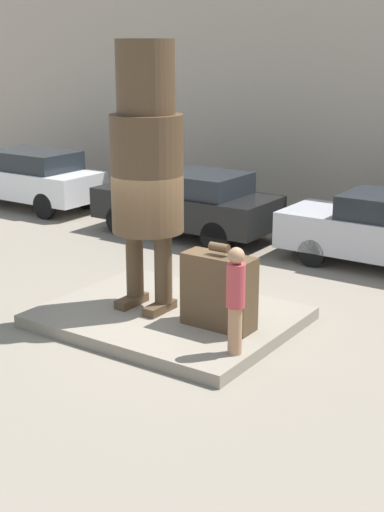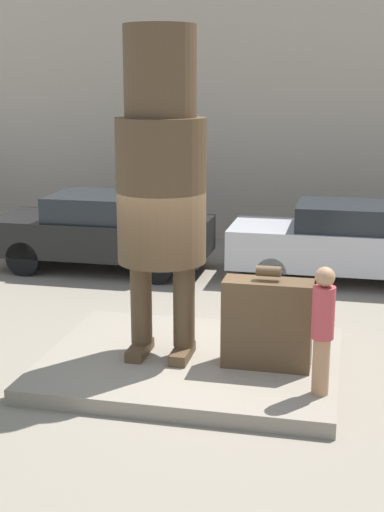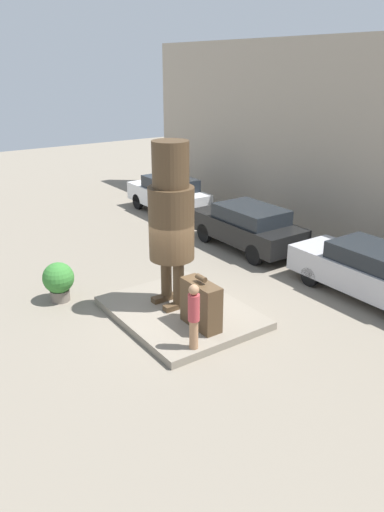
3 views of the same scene
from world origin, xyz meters
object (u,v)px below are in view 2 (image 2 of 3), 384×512
at_px(tourist, 323,326).
at_px(parked_car_silver, 354,241).
at_px(parked_car_black, 104,229).
at_px(statue_figure, 161,170).
at_px(giant_suitcase, 267,323).

distance_m(tourist, parked_car_silver, 5.96).
bearing_deg(parked_car_black, tourist, 129.85).
distance_m(statue_figure, giant_suitcase, 2.46).
distance_m(giant_suitcase, parked_car_silver, 5.32).
bearing_deg(statue_figure, parked_car_black, 117.79).
height_order(statue_figure, tourist, statue_figure).
xyz_separation_m(parked_car_black, parked_car_silver, (5.16, 0.21, -0.04)).
distance_m(giant_suitcase, tourist, 1.09).
relative_size(statue_figure, tourist, 2.75).
distance_m(tourist, parked_car_black, 7.48).
relative_size(statue_figure, parked_car_black, 0.97).
distance_m(giant_suitcase, parked_car_black, 6.43).
relative_size(giant_suitcase, parked_car_silver, 0.29).
xyz_separation_m(tourist, parked_car_silver, (0.37, 5.95, -0.26)).
bearing_deg(parked_car_black, parked_car_silver, -177.70).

